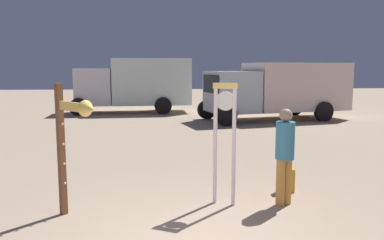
% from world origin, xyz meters
% --- Properties ---
extents(standing_clock, '(0.42, 0.26, 2.18)m').
position_xyz_m(standing_clock, '(0.63, 1.77, 1.30)').
color(standing_clock, white).
rests_on(standing_clock, ground_plane).
extents(arrow_sign, '(0.84, 0.91, 2.20)m').
position_xyz_m(arrow_sign, '(-1.90, 1.23, 1.46)').
color(arrow_sign, brown).
rests_on(arrow_sign, ground_plane).
extents(person_near_clock, '(0.33, 0.33, 1.74)m').
position_xyz_m(person_near_clock, '(1.68, 1.64, 0.97)').
color(person_near_clock, '#C68336').
rests_on(person_near_clock, ground_plane).
extents(backpack, '(0.28, 0.20, 0.46)m').
position_xyz_m(backpack, '(1.97, 2.35, 0.23)').
color(backpack, gold).
rests_on(backpack, ground_plane).
extents(box_truck_near, '(7.26, 4.04, 2.67)m').
position_xyz_m(box_truck_near, '(5.14, 13.06, 1.49)').
color(box_truck_near, beige).
rests_on(box_truck_near, ground_plane).
extents(box_truck_far, '(6.47, 2.76, 2.94)m').
position_xyz_m(box_truck_far, '(-1.78, 16.62, 1.60)').
color(box_truck_far, silver).
rests_on(box_truck_far, ground_plane).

